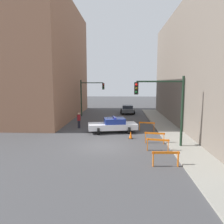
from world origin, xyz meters
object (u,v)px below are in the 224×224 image
Objects in this scene: traffic_light_far at (89,93)px; barrier_front at (166,156)px; pedestrian_crossing at (79,120)px; barrier_back at (155,136)px; police_car at (113,125)px; barrier_corner at (147,125)px; barrier_mid at (158,143)px; traffic_light_near at (167,101)px; traffic_cone at (131,135)px; parked_car_near at (128,109)px.

traffic_light_far is 20.32m from barrier_front.
pedestrian_crossing is 9.18m from barrier_back.
police_car is 2.99× the size of pedestrian_crossing.
barrier_corner is at bearing 90.23° from barrier_front.
pedestrian_crossing is 7.19m from barrier_corner.
police_car is at bearing 120.31° from barrier_mid.
barrier_corner is at bearing 97.87° from traffic_light_near.
barrier_back is 4.58m from barrier_corner.
traffic_light_near is 1.00× the size of traffic_light_far.
barrier_mid and barrier_corner have the same top height.
barrier_front is 4.83m from barrier_back.
traffic_cone is at bearing 136.29° from traffic_light_near.
barrier_front is at bearing -85.30° from parked_car_near.
barrier_front is at bearing -90.00° from barrier_mid.
barrier_mid is 0.99× the size of barrier_back.
parked_car_near is at bearing 97.38° from barrier_corner.
barrier_mid is at bearing -89.68° from barrier_corner.
traffic_light_far is 3.25× the size of barrier_front.
traffic_cone is (-1.73, -3.14, -0.30)m from barrier_corner.
police_car is 9.33m from barrier_front.
parked_car_near is 2.60× the size of pedestrian_crossing.
traffic_light_far is 17.73m from barrier_mid.
barrier_front is 2.44× the size of traffic_cone.
barrier_mid is at bearing -62.68° from traffic_cone.
barrier_back is at bearing -37.94° from traffic_cone.
traffic_cone is at bearing -90.04° from parked_car_near.
barrier_mid is 6.57m from barrier_corner.
pedestrian_crossing is at bearing 141.84° from barrier_back.
parked_car_near reaches higher than traffic_cone.
pedestrian_crossing is 6.86m from traffic_cone.
parked_car_near is at bearing 29.24° from traffic_light_far.
traffic_light_far is at bearing -150.38° from parked_car_near.
traffic_cone is at bearing -156.07° from police_car.
traffic_light_far is 3.30× the size of barrier_mid.
police_car is 5.19m from barrier_back.
police_car is 13.36m from parked_car_near.
pedestrian_crossing is at bearing 139.93° from traffic_light_near.
traffic_light_near is at bearing -82.13° from barrier_corner.
traffic_light_near is at bearing -55.50° from barrier_back.
pedestrian_crossing is at bearing 124.21° from barrier_front.
traffic_light_near is at bearing -149.55° from police_car.
barrier_corner is (7.27, -9.34, -2.78)m from traffic_light_far.
police_car is 3.13× the size of barrier_corner.
traffic_cone is at bearing 117.32° from barrier_mid.
barrier_back is 2.42× the size of traffic_cone.
traffic_light_far is 1.21× the size of parked_car_near.
police_car is at bearing 111.46° from barrier_front.
barrier_back is (3.49, -3.85, -0.11)m from police_car.
traffic_cone is (1.64, -2.41, -0.41)m from police_car.
barrier_back is (0.08, 1.99, 0.00)m from barrier_mid.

